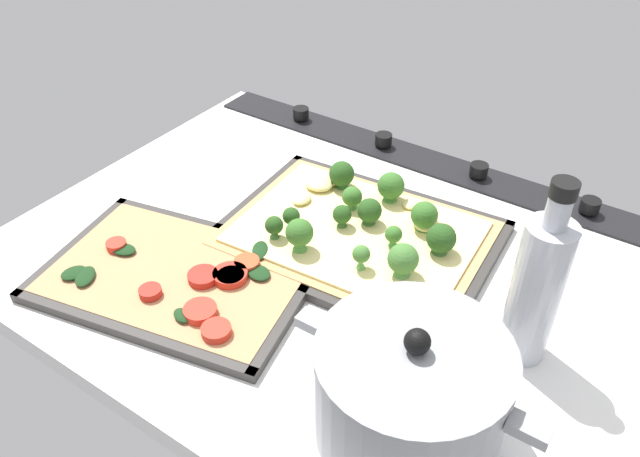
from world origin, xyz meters
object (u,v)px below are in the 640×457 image
baking_tray_front (356,239)px  broccoli_pizza (361,228)px  veggie_pizza_back (180,276)px  baking_tray_back (177,278)px  cooking_pot (410,393)px  oil_bottle (536,288)px

baking_tray_front → broccoli_pizza: (-0.36, -0.53, 1.71)cm
veggie_pizza_back → baking_tray_back: bearing=-3.2°
baking_tray_back → veggie_pizza_back: 1.03cm
baking_tray_back → cooking_pot: (-34.10, 3.46, 5.48)cm
cooking_pot → oil_bottle: 17.68cm
broccoli_pizza → cooking_pot: (-19.19, 23.30, 3.78)cm
baking_tray_back → cooking_pot: 34.71cm
broccoli_pizza → oil_bottle: 26.70cm
broccoli_pizza → veggie_pizza_back: bearing=54.4°
baking_tray_front → veggie_pizza_back: size_ratio=1.11×
baking_tray_back → oil_bottle: oil_bottle is taller
baking_tray_front → baking_tray_back: size_ratio=1.02×
broccoli_pizza → veggie_pizza_back: broccoli_pizza is taller
veggie_pizza_back → cooking_pot: size_ratio=1.35×
baking_tray_back → cooking_pot: cooking_pot is taller
cooking_pot → oil_bottle: (-5.57, -16.41, 3.46)cm
baking_tray_back → veggie_pizza_back: veggie_pizza_back is taller
cooking_pot → oil_bottle: bearing=-108.8°
cooking_pot → baking_tray_front: bearing=-49.3°
baking_tray_back → baking_tray_front: bearing=-127.0°
broccoli_pizza → baking_tray_back: size_ratio=0.95×
broccoli_pizza → oil_bottle: (-24.76, 6.88, 7.23)cm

